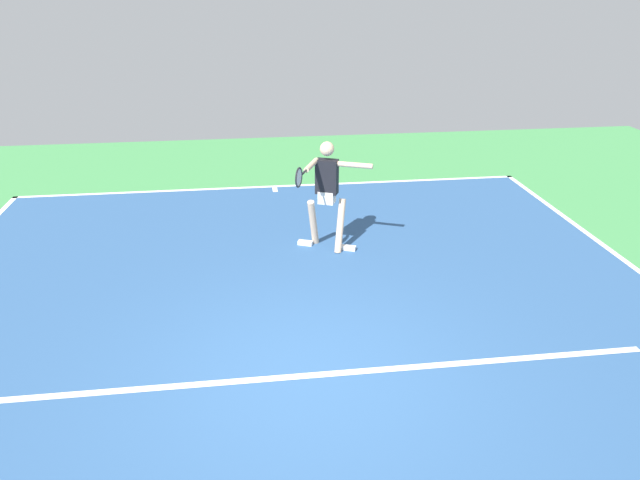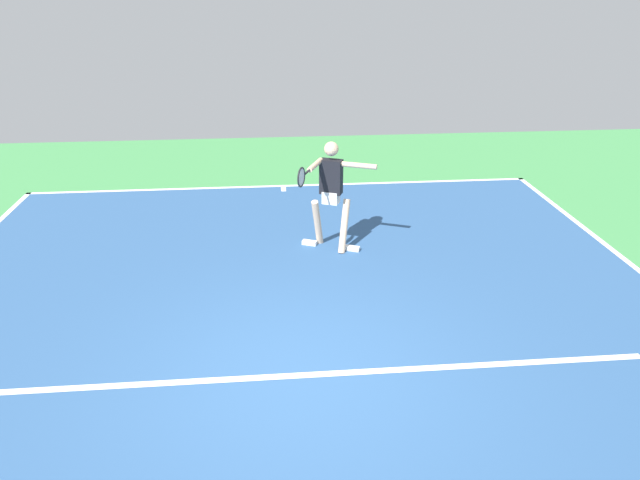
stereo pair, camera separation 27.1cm
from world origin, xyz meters
TOP-DOWN VIEW (x-y plane):
  - ground_plane at (0.00, 0.00)m, footprint 21.56×21.56m
  - court_surface at (0.00, 0.00)m, footprint 10.52×13.28m
  - court_line_baseline_near at (0.00, -6.59)m, footprint 10.52×0.10m
  - court_line_service at (0.00, -0.04)m, footprint 7.89×0.10m
  - court_line_centre_mark at (0.00, -6.39)m, footprint 0.10×0.30m
  - tennis_player at (-0.65, -3.36)m, footprint 1.25×1.19m

SIDE VIEW (x-z plane):
  - ground_plane at x=0.00m, z-range 0.00..0.00m
  - court_surface at x=0.00m, z-range 0.00..0.00m
  - court_line_baseline_near at x=0.00m, z-range 0.00..0.01m
  - court_line_service at x=0.00m, z-range 0.00..0.01m
  - court_line_centre_mark at x=0.00m, z-range 0.00..0.01m
  - tennis_player at x=-0.65m, z-range 0.13..1.91m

